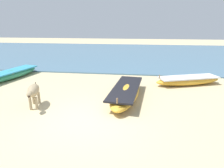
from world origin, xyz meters
name	(u,v)px	position (x,y,z in m)	size (l,w,h in m)	color
ground	(88,119)	(0.00, 0.00, 0.00)	(80.00, 80.00, 0.00)	#CCB789
sea_water	(123,53)	(0.00, 16.57, 0.04)	(60.00, 20.00, 0.08)	slate
fishing_boat_0	(12,74)	(-6.25, 4.77, 0.28)	(1.87, 4.22, 0.72)	#338C66
fishing_boat_2	(126,92)	(1.22, 2.29, 0.31)	(1.59, 4.40, 0.76)	gold
fishing_boat_3	(188,80)	(4.62, 4.89, 0.26)	(4.00, 2.21, 0.68)	gold
cow_adult_dun	(33,91)	(-2.50, 0.78, 0.69)	(0.76, 1.45, 0.97)	tan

